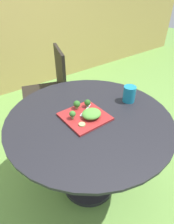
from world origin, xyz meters
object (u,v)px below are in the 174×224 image
Objects in this scene: salad_plate at (85,116)px; drinking_glass at (129,95)px; fork at (85,111)px; patio_chair at (51,85)px.

drinking_glass is (0.37, -0.03, 0.04)m from salad_plate.
salad_plate is 0.38m from drinking_glass.
salad_plate is 0.05m from fork.
fork is (-0.18, -0.85, 0.21)m from patio_chair.
salad_plate is at bearing -103.42° from patio_chair.
drinking_glass is (0.16, -0.91, 0.25)m from patio_chair.
drinking_glass is at bearing -10.91° from fork.
salad_plate is 2.32× the size of drinking_glass.
patio_chair is 6.38× the size of fork.
salad_plate is 1.91× the size of fork.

